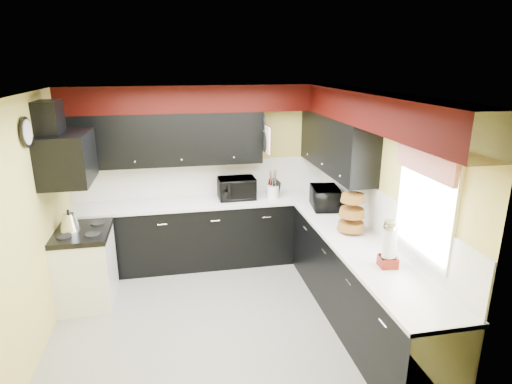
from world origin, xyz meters
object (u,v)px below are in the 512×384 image
knife_block (274,188)px  toaster_oven (237,188)px  microwave (325,198)px  utensil_crock (273,192)px  kettle (69,222)px

knife_block → toaster_oven: bearing=158.1°
microwave → knife_block: 0.83m
toaster_oven → knife_block: (0.53, -0.01, -0.03)m
microwave → utensil_crock: size_ratio=2.84×
toaster_oven → kettle: (-2.07, -0.75, -0.07)m
utensil_crock → knife_block: (0.03, 0.08, 0.03)m
microwave → knife_block: bearing=50.1°
knife_block → microwave: bearing=-69.2°
utensil_crock → kettle: size_ratio=0.78×
microwave → utensil_crock: microwave is taller
kettle → microwave: bearing=2.2°
kettle → toaster_oven: bearing=19.8°
microwave → utensil_crock: bearing=55.5°
toaster_oven → knife_block: bearing=-2.0°
toaster_oven → utensil_crock: size_ratio=2.90×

